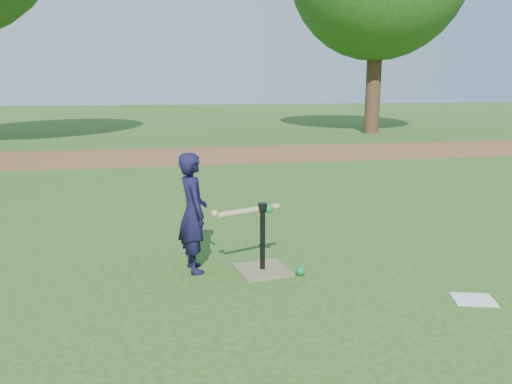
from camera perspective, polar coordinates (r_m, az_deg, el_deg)
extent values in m
plane|color=#285116|center=(4.48, -1.63, -8.85)|extent=(80.00, 80.00, 0.00)
cube|color=brown|center=(11.76, -7.63, 4.17)|extent=(24.00, 3.00, 0.01)
imported|color=black|center=(4.34, -7.21, -2.36)|extent=(0.31, 0.42, 1.05)
sphere|color=#0B8333|center=(4.35, 5.11, -8.98)|extent=(0.08, 0.08, 0.08)
cube|color=silver|center=(4.22, 23.60, -11.20)|extent=(0.35, 0.31, 0.01)
cube|color=olive|center=(4.44, 0.75, -8.89)|extent=(0.49, 0.49, 0.02)
cylinder|color=black|center=(4.35, 0.76, -5.33)|extent=(0.05, 0.05, 0.55)
cylinder|color=black|center=(4.27, 0.77, -1.68)|extent=(0.08, 0.08, 0.06)
cylinder|color=tan|center=(4.24, -0.77, -2.15)|extent=(0.58, 0.27, 0.05)
sphere|color=tan|center=(4.16, -4.74, -2.47)|extent=(0.06, 0.06, 0.06)
sphere|color=#0B8333|center=(4.29, 1.47, -1.92)|extent=(0.08, 0.08, 0.08)
cylinder|color=#382316|center=(17.66, 13.27, 12.11)|extent=(0.50, 0.50, 3.42)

